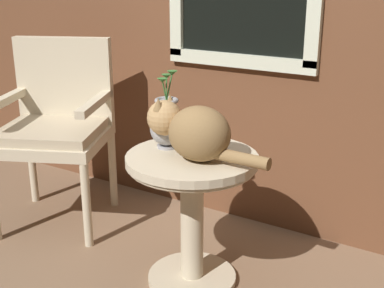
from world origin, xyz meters
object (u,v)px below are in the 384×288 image
at_px(pewter_vase_with_ivy, 167,124).
at_px(cat, 194,131).
at_px(wicker_chair, 57,120).
at_px(wicker_side_table, 192,194).

bearing_deg(pewter_vase_with_ivy, cat, -19.30).
bearing_deg(wicker_chair, cat, -11.27).
relative_size(wicker_side_table, pewter_vase_with_ivy, 1.81).
bearing_deg(wicker_side_table, pewter_vase_with_ivy, 168.42).
relative_size(wicker_chair, pewter_vase_with_ivy, 2.98).
distance_m(wicker_side_table, wicker_chair, 1.00).
bearing_deg(cat, pewter_vase_with_ivy, 160.70).
relative_size(wicker_chair, cat, 1.79).
height_order(wicker_side_table, wicker_chair, wicker_chair).
bearing_deg(wicker_side_table, wicker_chair, 170.16).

